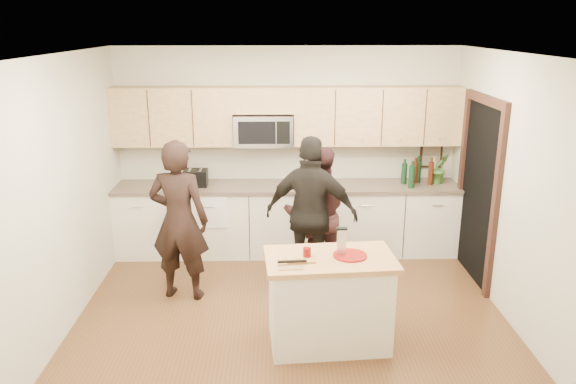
{
  "coord_description": "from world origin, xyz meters",
  "views": [
    {
      "loc": [
        -0.16,
        -5.38,
        2.97
      ],
      "look_at": [
        -0.03,
        0.35,
        1.25
      ],
      "focal_mm": 35.0,
      "sensor_mm": 36.0,
      "label": 1
    }
  ],
  "objects_px": {
    "toaster": "(196,178)",
    "woman_center": "(317,214)",
    "island": "(329,300)",
    "woman_right": "(311,214)",
    "woman_left": "(179,221)"
  },
  "relations": [
    {
      "from": "toaster",
      "to": "woman_center",
      "type": "xyz_separation_m",
      "value": [
        1.53,
        -0.8,
        -0.23
      ]
    },
    {
      "from": "island",
      "to": "toaster",
      "type": "distance_m",
      "value": 2.81
    },
    {
      "from": "woman_right",
      "to": "toaster",
      "type": "bearing_deg",
      "value": -21.69
    },
    {
      "from": "woman_left",
      "to": "woman_center",
      "type": "relative_size",
      "value": 1.11
    },
    {
      "from": "island",
      "to": "woman_center",
      "type": "height_order",
      "value": "woman_center"
    },
    {
      "from": "woman_left",
      "to": "woman_right",
      "type": "distance_m",
      "value": 1.48
    },
    {
      "from": "woman_right",
      "to": "woman_left",
      "type": "bearing_deg",
      "value": 21.85
    },
    {
      "from": "toaster",
      "to": "woman_left",
      "type": "distance_m",
      "value": 1.25
    },
    {
      "from": "woman_left",
      "to": "woman_right",
      "type": "bearing_deg",
      "value": -162.54
    },
    {
      "from": "toaster",
      "to": "woman_right",
      "type": "relative_size",
      "value": 0.17
    },
    {
      "from": "toaster",
      "to": "woman_center",
      "type": "height_order",
      "value": "woman_center"
    },
    {
      "from": "toaster",
      "to": "woman_center",
      "type": "distance_m",
      "value": 1.74
    },
    {
      "from": "woman_center",
      "to": "island",
      "type": "bearing_deg",
      "value": 86.17
    },
    {
      "from": "woman_right",
      "to": "island",
      "type": "bearing_deg",
      "value": 108.93
    },
    {
      "from": "toaster",
      "to": "woman_right",
      "type": "distance_m",
      "value": 1.79
    }
  ]
}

